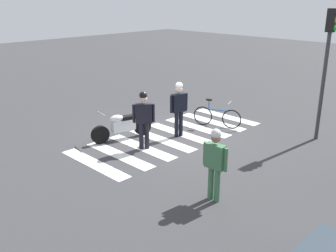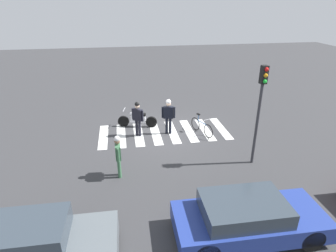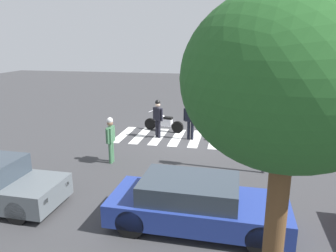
% 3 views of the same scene
% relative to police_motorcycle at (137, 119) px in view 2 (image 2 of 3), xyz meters
% --- Properties ---
extents(ground_plane, '(60.00, 60.00, 0.00)m').
position_rel_police_motorcycle_xyz_m(ground_plane, '(-1.32, 0.99, -0.45)').
color(ground_plane, '#38383A').
extents(police_motorcycle, '(2.13, 0.77, 1.02)m').
position_rel_police_motorcycle_xyz_m(police_motorcycle, '(0.00, 0.00, 0.00)').
color(police_motorcycle, black).
rests_on(police_motorcycle, ground_plane).
extents(leaning_bicycle, '(0.73, 1.68, 1.01)m').
position_rel_police_motorcycle_xyz_m(leaning_bicycle, '(-3.23, 1.44, -0.06)').
color(leaning_bicycle, black).
rests_on(leaning_bicycle, ground_plane).
extents(officer_on_foot, '(0.56, 0.47, 1.85)m').
position_rel_police_motorcycle_xyz_m(officer_on_foot, '(0.04, 1.14, 0.63)').
color(officer_on_foot, black).
rests_on(officer_on_foot, ground_plane).
extents(officer_by_motorcycle, '(0.69, 0.29, 1.88)m').
position_rel_police_motorcycle_xyz_m(officer_by_motorcycle, '(-1.53, 1.14, 0.66)').
color(officer_by_motorcycle, black).
rests_on(officer_by_motorcycle, ground_plane).
extents(pedestrian_bystander, '(0.23, 0.67, 1.78)m').
position_rel_police_motorcycle_xyz_m(pedestrian_bystander, '(1.04, 4.69, 0.58)').
color(pedestrian_bystander, '#3F724C').
rests_on(pedestrian_bystander, ground_plane).
extents(crosswalk_stripes, '(6.75, 2.82, 0.01)m').
position_rel_police_motorcycle_xyz_m(crosswalk_stripes, '(-1.32, 0.99, -0.44)').
color(crosswalk_stripes, silver).
rests_on(crosswalk_stripes, ground_plane).
extents(car_blue_hatchback, '(4.46, 1.92, 1.26)m').
position_rel_police_motorcycle_xyz_m(car_blue_hatchback, '(-2.64, 8.42, 0.17)').
color(car_blue_hatchback, black).
rests_on(car_blue_hatchback, ground_plane).
extents(car_grey_coupe, '(4.45, 1.76, 1.36)m').
position_rel_police_motorcycle_xyz_m(car_grey_coupe, '(3.39, 8.46, 0.20)').
color(car_grey_coupe, black).
rests_on(car_grey_coupe, ground_plane).
extents(traffic_light_pole, '(0.25, 0.34, 4.20)m').
position_rel_police_motorcycle_xyz_m(traffic_light_pole, '(-4.60, 4.60, 2.37)').
color(traffic_light_pole, '#38383D').
rests_on(traffic_light_pole, ground_plane).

